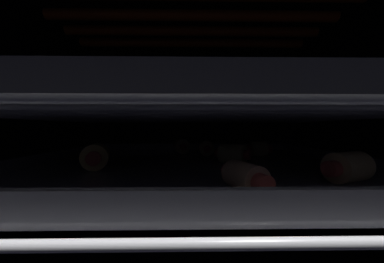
% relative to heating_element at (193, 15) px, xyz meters
% --- Properties ---
extents(ground_plane, '(0.59, 0.50, 0.01)m').
position_rel_heating_element_xyz_m(ground_plane, '(0.00, 0.00, -0.38)').
color(ground_plane, black).
extents(oven_wall_back, '(0.59, 0.01, 0.40)m').
position_rel_heating_element_xyz_m(oven_wall_back, '(0.00, 0.25, -0.17)').
color(oven_wall_back, black).
rests_on(oven_wall_back, ground_plane).
extents(oven_wall_left, '(0.01, 0.48, 0.40)m').
position_rel_heating_element_xyz_m(oven_wall_left, '(-0.29, 0.00, -0.17)').
color(oven_wall_left, black).
rests_on(oven_wall_left, ground_plane).
extents(oven_wall_right, '(0.01, 0.48, 0.40)m').
position_rel_heating_element_xyz_m(oven_wall_right, '(0.29, 0.00, -0.17)').
color(oven_wall_right, black).
rests_on(oven_wall_right, ground_plane).
extents(heating_element, '(0.46, 0.23, 0.02)m').
position_rel_heating_element_xyz_m(heating_element, '(0.00, 0.00, 0.00)').
color(heating_element, '#F25919').
extents(oven_rack_lower, '(0.54, 0.47, 0.01)m').
position_rel_heating_element_xyz_m(oven_rack_lower, '(0.00, 0.00, -0.24)').
color(oven_rack_lower, '#B7B7BC').
extents(baking_tray_lower, '(0.48, 0.40, 0.02)m').
position_rel_heating_element_xyz_m(baking_tray_lower, '(0.00, 0.00, -0.23)').
color(baking_tray_lower, gray).
rests_on(baking_tray_lower, oven_rack_lower).
extents(pig_in_blanket_lower_0, '(0.05, 0.05, 0.03)m').
position_rel_heating_element_xyz_m(pig_in_blanket_lower_0, '(0.06, -0.01, -0.22)').
color(pig_in_blanket_lower_0, '#D5C27B').
rests_on(pig_in_blanket_lower_0, baking_tray_lower).
extents(pig_in_blanket_lower_1, '(0.04, 0.06, 0.03)m').
position_rel_heating_element_xyz_m(pig_in_blanket_lower_1, '(0.04, -0.15, -0.22)').
color(pig_in_blanket_lower_1, '#E4B27F').
rests_on(pig_in_blanket_lower_1, baking_tray_lower).
extents(pig_in_blanket_lower_2, '(0.03, 0.05, 0.03)m').
position_rel_heating_element_xyz_m(pig_in_blanket_lower_2, '(0.03, 0.09, -0.22)').
color(pig_in_blanket_lower_2, '#DAB26E').
rests_on(pig_in_blanket_lower_2, baking_tray_lower).
extents(pig_in_blanket_lower_3, '(0.04, 0.05, 0.03)m').
position_rel_heating_element_xyz_m(pig_in_blanket_lower_3, '(-0.02, 0.12, -0.22)').
color(pig_in_blanket_lower_3, '#E6C181').
rests_on(pig_in_blanket_lower_3, baking_tray_lower).
extents(pig_in_blanket_lower_4, '(0.04, 0.05, 0.03)m').
position_rel_heating_element_xyz_m(pig_in_blanket_lower_4, '(-0.13, -0.05, -0.21)').
color(pig_in_blanket_lower_4, '#E3C671').
rests_on(pig_in_blanket_lower_4, baking_tray_lower).
extents(pig_in_blanket_lower_5, '(0.05, 0.03, 0.03)m').
position_rel_heating_element_xyz_m(pig_in_blanket_lower_5, '(0.13, 0.07, -0.22)').
color(pig_in_blanket_lower_5, '#E9C681').
rests_on(pig_in_blanket_lower_5, baking_tray_lower).
extents(pig_in_blanket_lower_6, '(0.06, 0.04, 0.03)m').
position_rel_heating_element_xyz_m(pig_in_blanket_lower_6, '(0.15, -0.12, -0.22)').
color(pig_in_blanket_lower_6, '#E7C57D').
rests_on(pig_in_blanket_lower_6, baking_tray_lower).
extents(oven_rack_upper, '(0.54, 0.47, 0.01)m').
position_rel_heating_element_xyz_m(oven_rack_upper, '(0.00, 0.00, -0.16)').
color(oven_rack_upper, '#B7B7BC').
extents(baking_tray_upper, '(0.48, 0.40, 0.03)m').
position_rel_heating_element_xyz_m(baking_tray_upper, '(0.00, 0.00, -0.15)').
color(baking_tray_upper, '#4C4C51').
rests_on(baking_tray_upper, oven_rack_upper).
extents(pig_in_blanket_upper_0, '(0.05, 0.03, 0.02)m').
position_rel_heating_element_xyz_m(pig_in_blanket_upper_0, '(0.01, -0.15, -0.14)').
color(pig_in_blanket_upper_0, '#E7C185').
rests_on(pig_in_blanket_upper_0, baking_tray_upper).
extents(pig_in_blanket_upper_1, '(0.05, 0.03, 0.03)m').
position_rel_heating_element_xyz_m(pig_in_blanket_upper_1, '(0.04, -0.00, -0.13)').
color(pig_in_blanket_upper_1, '#E2C474').
rests_on(pig_in_blanket_upper_1, baking_tray_upper).
extents(pig_in_blanket_upper_2, '(0.05, 0.03, 0.03)m').
position_rel_heating_element_xyz_m(pig_in_blanket_upper_2, '(-0.17, -0.15, -0.14)').
color(pig_in_blanket_upper_2, '#ECC17E').
rests_on(pig_in_blanket_upper_2, baking_tray_upper).
extents(pig_in_blanket_upper_3, '(0.05, 0.05, 0.03)m').
position_rel_heating_element_xyz_m(pig_in_blanket_upper_3, '(-0.20, -0.11, -0.13)').
color(pig_in_blanket_upper_3, '#D4C47A').
rests_on(pig_in_blanket_upper_3, baking_tray_upper).
extents(pig_in_blanket_upper_4, '(0.04, 0.06, 0.03)m').
position_rel_heating_element_xyz_m(pig_in_blanket_upper_4, '(0.17, 0.09, -0.13)').
color(pig_in_blanket_upper_4, '#D4BA7A').
rests_on(pig_in_blanket_upper_4, baking_tray_upper).
extents(pig_in_blanket_upper_5, '(0.05, 0.04, 0.03)m').
position_rel_heating_element_xyz_m(pig_in_blanket_upper_5, '(-0.08, -0.00, -0.14)').
color(pig_in_blanket_upper_5, '#DEC06F').
rests_on(pig_in_blanket_upper_5, baking_tray_upper).
extents(pig_in_blanket_upper_6, '(0.04, 0.06, 0.03)m').
position_rel_heating_element_xyz_m(pig_in_blanket_upper_6, '(-0.09, 0.08, -0.13)').
color(pig_in_blanket_upper_6, '#ECB97A').
rests_on(pig_in_blanket_upper_6, baking_tray_upper).
extents(pig_in_blanket_upper_7, '(0.03, 0.05, 0.03)m').
position_rel_heating_element_xyz_m(pig_in_blanket_upper_7, '(-0.14, 0.16, -0.13)').
color(pig_in_blanket_upper_7, '#D4C675').
rests_on(pig_in_blanket_upper_7, baking_tray_upper).
extents(pig_in_blanket_upper_8, '(0.06, 0.03, 0.03)m').
position_rel_heating_element_xyz_m(pig_in_blanket_upper_8, '(-0.05, -0.04, -0.14)').
color(pig_in_blanket_upper_8, '#E7C579').
rests_on(pig_in_blanket_upper_8, baking_tray_upper).
extents(pig_in_blanket_upper_9, '(0.07, 0.04, 0.03)m').
position_rel_heating_element_xyz_m(pig_in_blanket_upper_9, '(0.09, 0.02, -0.13)').
color(pig_in_blanket_upper_9, '#DEC27C').
rests_on(pig_in_blanket_upper_9, baking_tray_upper).
extents(pig_in_blanket_upper_10, '(0.05, 0.06, 0.03)m').
position_rel_heating_element_xyz_m(pig_in_blanket_upper_10, '(0.05, 0.14, -0.13)').
color(pig_in_blanket_upper_10, '#E5C380').
rests_on(pig_in_blanket_upper_10, baking_tray_upper).
extents(pig_in_blanket_upper_11, '(0.06, 0.04, 0.03)m').
position_rel_heating_element_xyz_m(pig_in_blanket_upper_11, '(-0.17, -0.02, -0.14)').
color(pig_in_blanket_upper_11, '#D8C283').
rests_on(pig_in_blanket_upper_11, baking_tray_upper).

